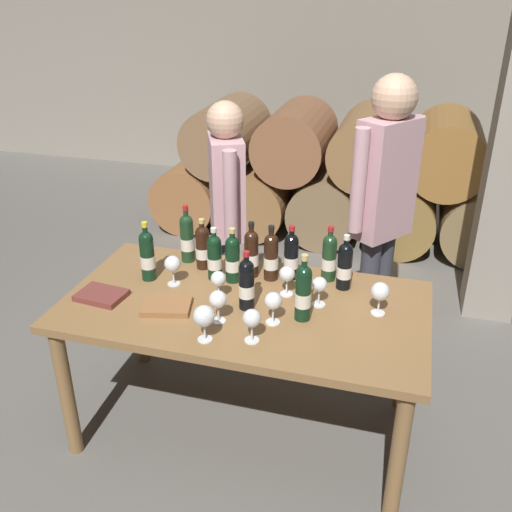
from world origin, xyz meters
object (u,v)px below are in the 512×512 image
object	(u,v)px
wine_glass_7	(219,280)
wine_glass_4	(319,286)
wine_bottle_1	(329,257)
wine_glass_5	(218,300)
wine_bottle_3	(345,265)
wine_glass_0	(380,292)
wine_bottle_9	(233,258)
wine_bottle_10	(303,292)
wine_bottle_7	(247,284)
dining_table	(245,319)
wine_bottle_6	(215,257)
wine_glass_6	(173,265)
wine_bottle_11	(291,256)
wine_bottle_5	(271,256)
leather_ledger	(102,295)
taster_seated_left	(227,209)
wine_bottle_4	(187,237)
sommelier_presenting	(383,202)
wine_bottle_8	(147,255)
wine_glass_1	(273,302)
wine_glass_8	(204,317)
tasting_notebook	(167,306)
wine_bottle_0	(203,247)
wine_bottle_2	(251,253)
wine_glass_2	(287,275)

from	to	relation	value
wine_glass_7	wine_glass_4	bearing A→B (deg)	9.01
wine_bottle_1	wine_glass_5	distance (m)	0.66
wine_bottle_3	wine_glass_0	bearing A→B (deg)	-46.49
wine_bottle_9	wine_bottle_10	world-z (taller)	wine_bottle_10
wine_glass_5	wine_bottle_7	bearing A→B (deg)	59.26
dining_table	wine_bottle_9	size ratio (longest dim) A/B	5.94
wine_bottle_6	wine_glass_6	world-z (taller)	wine_bottle_6
wine_bottle_1	wine_bottle_11	bearing A→B (deg)	-169.68
wine_bottle_5	wine_glass_5	bearing A→B (deg)	-105.50
leather_ledger	taster_seated_left	world-z (taller)	taster_seated_left
wine_bottle_5	wine_bottle_6	distance (m)	0.28
wine_bottle_3	wine_bottle_4	bearing A→B (deg)	175.37
wine_glass_5	sommelier_presenting	bearing A→B (deg)	56.35
wine_bottle_3	leather_ledger	size ratio (longest dim) A/B	1.28
wine_bottle_10	sommelier_presenting	bearing A→B (deg)	71.68
wine_bottle_1	wine_bottle_11	size ratio (longest dim) A/B	1.02
wine_bottle_4	wine_bottle_8	size ratio (longest dim) A/B	1.02
wine_bottle_5	wine_bottle_7	world-z (taller)	wine_bottle_5
wine_bottle_8	wine_glass_1	world-z (taller)	wine_bottle_8
wine_bottle_9	wine_glass_1	distance (m)	0.43
wine_bottle_8	wine_glass_8	world-z (taller)	wine_bottle_8
wine_bottle_11	tasting_notebook	xyz separation A→B (m)	(-0.48, -0.45, -0.11)
wine_bottle_9	taster_seated_left	bearing A→B (deg)	110.99
wine_bottle_5	wine_glass_1	world-z (taller)	wine_bottle_5
wine_bottle_10	wine_glass_1	world-z (taller)	wine_bottle_10
wine_bottle_8	wine_glass_6	bearing A→B (deg)	-8.06
wine_bottle_4	wine_bottle_11	xyz separation A→B (m)	(0.57, -0.04, -0.01)
wine_bottle_6	wine_bottle_7	bearing A→B (deg)	-44.25
wine_bottle_8	wine_glass_5	size ratio (longest dim) A/B	2.02
wine_bottle_3	wine_bottle_0	bearing A→B (deg)	178.83
wine_bottle_1	wine_glass_1	world-z (taller)	wine_bottle_1
wine_bottle_2	wine_bottle_7	xyz separation A→B (m)	(0.07, -0.31, -0.00)
wine_glass_4	wine_glass_7	size ratio (longest dim) A/B	0.99
wine_bottle_2	wine_bottle_4	bearing A→B (deg)	169.46
wine_bottle_0	wine_bottle_7	bearing A→B (deg)	-44.06
wine_glass_4	wine_glass_6	world-z (taller)	wine_glass_6
wine_glass_2	wine_glass_4	xyz separation A→B (m)	(0.17, -0.05, -0.00)
wine_bottle_1	wine_bottle_2	size ratio (longest dim) A/B	0.98
wine_bottle_10	wine_glass_2	size ratio (longest dim) A/B	2.12
wine_bottle_6	wine_glass_1	world-z (taller)	wine_bottle_6
wine_glass_0	sommelier_presenting	world-z (taller)	sommelier_presenting
wine_bottle_1	wine_bottle_11	world-z (taller)	wine_bottle_1
wine_bottle_4	tasting_notebook	world-z (taller)	wine_bottle_4
wine_bottle_0	wine_glass_4	world-z (taller)	wine_bottle_0
wine_bottle_2	tasting_notebook	bearing A→B (deg)	-124.03
wine_bottle_5	wine_bottle_9	bearing A→B (deg)	-157.22
wine_glass_4	wine_glass_0	bearing A→B (deg)	-0.19
wine_glass_1	wine_glass_4	size ratio (longest dim) A/B	1.05
wine_bottle_8	wine_bottle_2	bearing A→B (deg)	19.67
wine_bottle_8	wine_glass_1	xyz separation A→B (m)	(0.70, -0.22, -0.03)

